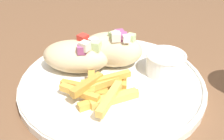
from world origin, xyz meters
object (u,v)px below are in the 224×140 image
(plate, at_px, (112,82))
(pita_sandwich_far, at_px, (112,49))
(sauce_ramekin, at_px, (165,62))
(fries_pile, at_px, (101,89))
(pita_sandwich_near, at_px, (76,56))

(plate, xyz_separation_m, pita_sandwich_far, (-0.04, 0.03, 0.04))
(pita_sandwich_far, relative_size, sauce_ramekin, 1.83)
(pita_sandwich_far, bearing_deg, fries_pile, -90.06)
(pita_sandwich_near, bearing_deg, plate, -20.23)
(pita_sandwich_near, distance_m, pita_sandwich_far, 0.07)
(plate, bearing_deg, pita_sandwich_near, -150.86)
(pita_sandwich_far, distance_m, fries_pile, 0.10)
(pita_sandwich_far, xyz_separation_m, sauce_ramekin, (0.07, 0.06, -0.01))
(pita_sandwich_far, xyz_separation_m, fries_pile, (0.07, -0.06, -0.02))
(pita_sandwich_near, xyz_separation_m, sauce_ramekin, (0.09, 0.13, -0.01))
(plate, bearing_deg, fries_pile, -54.74)
(pita_sandwich_near, xyz_separation_m, fries_pile, (0.09, -0.00, -0.02))
(fries_pile, xyz_separation_m, sauce_ramekin, (0.00, 0.13, 0.01))
(sauce_ramekin, bearing_deg, fries_pile, -91.62)
(plate, xyz_separation_m, fries_pile, (0.03, -0.04, 0.02))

